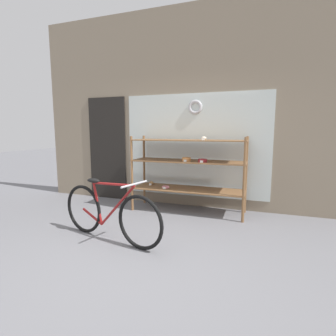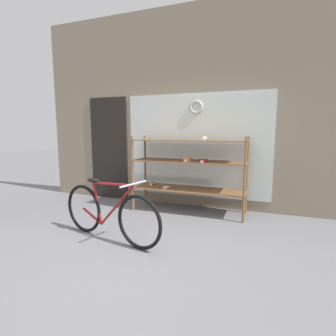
% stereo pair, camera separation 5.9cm
% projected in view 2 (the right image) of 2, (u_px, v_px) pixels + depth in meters
% --- Properties ---
extents(ground_plane, '(30.00, 30.00, 0.00)m').
position_uv_depth(ground_plane, '(127.00, 258.00, 2.95)').
color(ground_plane, slate).
extents(storefront_facade, '(6.08, 0.13, 3.65)m').
position_uv_depth(storefront_facade, '(185.00, 112.00, 4.88)').
color(storefront_facade, gray).
rests_on(storefront_facade, ground_plane).
extents(display_case, '(1.97, 0.57, 1.33)m').
position_uv_depth(display_case, '(189.00, 165.00, 4.55)').
color(display_case, brown).
rests_on(display_case, ground_plane).
extents(bicycle, '(1.65, 0.54, 0.81)m').
position_uv_depth(bicycle, '(109.00, 213.00, 3.41)').
color(bicycle, black).
rests_on(bicycle, ground_plane).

